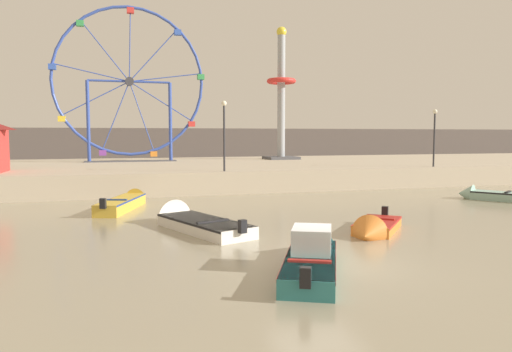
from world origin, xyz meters
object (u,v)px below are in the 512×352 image
object	(u,v)px
drop_tower_steel_tower	(281,99)
motorboat_teal_painted	(312,254)
motorboat_orange_hull	(374,229)
ferris_wheel_blue_frame	(129,84)
motorboat_seafoam	(489,195)
motorboat_white_red_stripe	(188,221)
promenade_lamp_far	(434,129)
promenade_lamp_near	(224,126)
motorboat_mustard_yellow	(127,202)

from	to	relation	value
drop_tower_steel_tower	motorboat_teal_painted	bearing A→B (deg)	-108.00
motorboat_orange_hull	ferris_wheel_blue_frame	bearing A→B (deg)	-122.98
motorboat_seafoam	ferris_wheel_blue_frame	size ratio (longest dim) A/B	0.29
motorboat_white_red_stripe	drop_tower_steel_tower	size ratio (longest dim) A/B	0.50
promenade_lamp_far	promenade_lamp_near	bearing A→B (deg)	-179.68
motorboat_orange_hull	motorboat_seafoam	size ratio (longest dim) A/B	0.98
promenade_lamp_near	motorboat_white_red_stripe	bearing A→B (deg)	-110.40
motorboat_white_red_stripe	motorboat_mustard_yellow	distance (m)	6.26
drop_tower_steel_tower	promenade_lamp_far	size ratio (longest dim) A/B	2.99
motorboat_teal_painted	drop_tower_steel_tower	distance (m)	32.15
motorboat_teal_painted	motorboat_white_red_stripe	xyz separation A→B (m)	(-2.37, 6.60, -0.10)
motorboat_orange_hull	promenade_lamp_far	size ratio (longest dim) A/B	0.90
ferris_wheel_blue_frame	promenade_lamp_near	distance (m)	14.24
motorboat_teal_painted	promenade_lamp_far	bearing A→B (deg)	-18.20
motorboat_orange_hull	ferris_wheel_blue_frame	world-z (taller)	ferris_wheel_blue_frame
promenade_lamp_near	promenade_lamp_far	distance (m)	14.91
motorboat_teal_painted	promenade_lamp_far	size ratio (longest dim) A/B	1.32
motorboat_seafoam	motorboat_white_red_stripe	bearing A→B (deg)	65.92
motorboat_teal_painted	motorboat_mustard_yellow	world-z (taller)	motorboat_teal_painted
motorboat_teal_painted	motorboat_seafoam	size ratio (longest dim) A/B	1.45
motorboat_orange_hull	motorboat_mustard_yellow	bearing A→B (deg)	-96.78
motorboat_orange_hull	promenade_lamp_far	bearing A→B (deg)	178.57
motorboat_white_red_stripe	motorboat_orange_hull	bearing A→B (deg)	-139.38
motorboat_orange_hull	motorboat_seafoam	xyz separation A→B (m)	(10.92, 6.52, 0.05)
motorboat_teal_painted	drop_tower_steel_tower	xyz separation A→B (m)	(9.73, 29.95, 6.46)
ferris_wheel_blue_frame	promenade_lamp_near	size ratio (longest dim) A/B	2.98
motorboat_orange_hull	motorboat_teal_painted	size ratio (longest dim) A/B	0.68
promenade_lamp_near	motorboat_mustard_yellow	bearing A→B (deg)	-144.29
motorboat_mustard_yellow	drop_tower_steel_tower	size ratio (longest dim) A/B	0.49
motorboat_white_red_stripe	promenade_lamp_far	xyz separation A→B (m)	(18.67, 10.20, 3.72)
motorboat_orange_hull	motorboat_seafoam	bearing A→B (deg)	162.19
motorboat_mustard_yellow	motorboat_seafoam	xyz separation A→B (m)	(19.19, -2.70, -0.04)
promenade_lamp_far	motorboat_seafoam	bearing A→B (deg)	-102.86
motorboat_mustard_yellow	ferris_wheel_blue_frame	bearing A→B (deg)	16.35
motorboat_teal_painted	drop_tower_steel_tower	world-z (taller)	drop_tower_steel_tower
motorboat_mustard_yellow	motorboat_teal_painted	bearing A→B (deg)	-140.90
motorboat_orange_hull	promenade_lamp_near	size ratio (longest dim) A/B	0.84
motorboat_mustard_yellow	ferris_wheel_blue_frame	size ratio (longest dim) A/B	0.46
ferris_wheel_blue_frame	drop_tower_steel_tower	size ratio (longest dim) A/B	1.07
ferris_wheel_blue_frame	motorboat_seafoam	bearing A→B (deg)	-47.22
motorboat_seafoam	drop_tower_steel_tower	xyz separation A→B (m)	(-4.97, 20.16, 6.54)
ferris_wheel_blue_frame	promenade_lamp_near	world-z (taller)	ferris_wheel_blue_frame
motorboat_white_red_stripe	promenade_lamp_near	world-z (taller)	promenade_lamp_near
motorboat_orange_hull	motorboat_white_red_stripe	distance (m)	6.99
promenade_lamp_near	motorboat_teal_painted	bearing A→B (deg)	-94.75
motorboat_teal_painted	motorboat_mustard_yellow	distance (m)	13.27
motorboat_teal_painted	ferris_wheel_blue_frame	world-z (taller)	ferris_wheel_blue_frame
motorboat_mustard_yellow	motorboat_white_red_stripe	bearing A→B (deg)	-140.89
motorboat_teal_painted	motorboat_mustard_yellow	bearing A→B (deg)	45.70
motorboat_teal_painted	promenade_lamp_far	world-z (taller)	promenade_lamp_far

